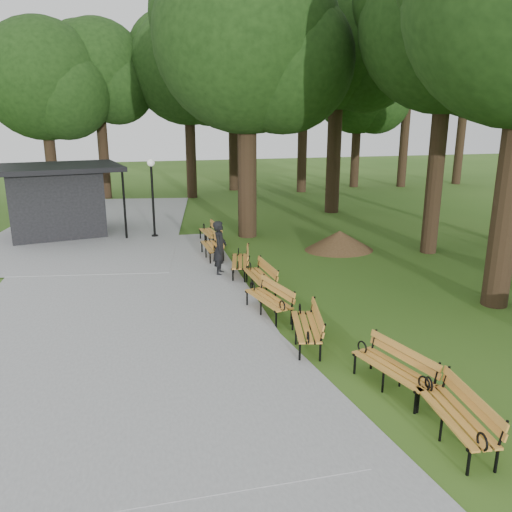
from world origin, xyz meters
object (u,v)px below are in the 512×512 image
object	(u,v)px
lawn_tree_1	(449,23)
bench_1	(392,369)
lamp_post	(152,182)
lawn_tree_2	(247,39)
bench_7	(210,233)
bench_0	(455,416)
kiosk	(56,200)
person	(220,248)
bench_5	(240,261)
lawn_tree_4	(338,38)
bench_3	(268,299)
bench_4	(259,277)
bench_2	(306,327)
dirt_mound	(339,240)
bench_6	(212,247)

from	to	relation	value
lawn_tree_1	bench_1	bearing A→B (deg)	-126.91
lamp_post	lawn_tree_1	size ratio (longest dim) A/B	0.30
lawn_tree_2	bench_7	bearing A→B (deg)	-153.82
bench_0	kiosk	bearing A→B (deg)	-149.15
person	bench_7	bearing A→B (deg)	15.12
bench_5	lawn_tree_4	xyz separation A→B (m)	(7.48, 9.70, 8.40)
person	bench_3	distance (m)	3.89
bench_4	bench_7	world-z (taller)	same
bench_2	bench_5	bearing A→B (deg)	-163.97
bench_7	lawn_tree_4	xyz separation A→B (m)	(7.69, 5.29, 8.40)
bench_4	lawn_tree_2	xyz separation A→B (m)	(1.43, 7.07, 7.58)
dirt_mound	bench_3	bearing A→B (deg)	-128.77
kiosk	lawn_tree_4	bearing A→B (deg)	-1.84
bench_3	bench_6	bearing A→B (deg)	172.43
bench_4	bench_1	bearing A→B (deg)	6.43
bench_2	dirt_mound	bearing A→B (deg)	164.70
lawn_tree_1	lawn_tree_2	bearing A→B (deg)	143.74
bench_0	bench_2	world-z (taller)	same
dirt_mound	lawn_tree_4	xyz separation A→B (m)	(2.98, 7.64, 8.46)
bench_4	dirt_mound	bearing A→B (deg)	129.37
lamp_post	person	bearing A→B (deg)	-74.17
bench_3	lawn_tree_1	bearing A→B (deg)	108.23
lawn_tree_1	bench_0	bearing A→B (deg)	-121.58
bench_6	lawn_tree_1	world-z (taller)	lawn_tree_1
bench_1	bench_3	size ratio (longest dim) A/B	1.00
person	lawn_tree_4	size ratio (longest dim) A/B	0.15
dirt_mound	lawn_tree_1	xyz separation A→B (m)	(3.18, -1.22, 7.78)
bench_7	lamp_post	bearing A→B (deg)	-133.99
bench_7	lawn_tree_2	distance (m)	7.84
person	lawn_tree_1	size ratio (longest dim) A/B	0.16
lamp_post	lawn_tree_2	bearing A→B (deg)	-12.47
lamp_post	bench_5	size ratio (longest dim) A/B	1.77
bench_3	lawn_tree_4	distance (m)	17.51
lamp_post	bench_3	xyz separation A→B (m)	(2.23, -9.83, -1.96)
bench_2	bench_7	distance (m)	10.02
person	bench_3	xyz separation A→B (m)	(0.53, -3.82, -0.46)
bench_0	bench_7	xyz separation A→B (m)	(-1.48, 13.98, 0.00)
dirt_mound	bench_6	distance (m)	5.04
bench_1	bench_7	world-z (taller)	same
lamp_post	bench_2	size ratio (longest dim) A/B	1.77
person	bench_2	xyz separation A→B (m)	(0.84, -5.77, -0.46)
bench_0	lawn_tree_4	bearing A→B (deg)	169.10
lamp_post	bench_0	size ratio (longest dim) A/B	1.77
lawn_tree_2	lawn_tree_1	bearing A→B (deg)	-36.26
kiosk	bench_5	size ratio (longest dim) A/B	2.58
bench_3	lawn_tree_4	world-z (taller)	lawn_tree_4
kiosk	dirt_mound	xyz separation A→B (m)	(10.90, -5.69, -1.15)
dirt_mound	bench_7	bearing A→B (deg)	153.56
bench_0	bench_6	bearing A→B (deg)	-164.27
bench_3	bench_7	bearing A→B (deg)	168.90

